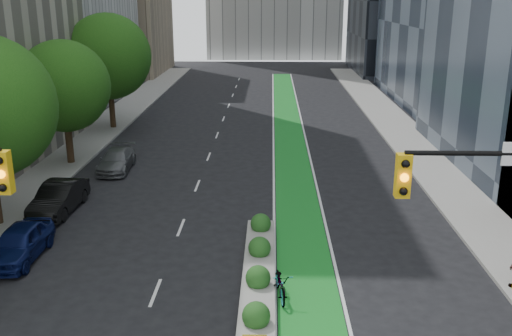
# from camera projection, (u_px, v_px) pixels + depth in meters

# --- Properties ---
(sidewalk_left) EXTENTS (3.60, 90.00, 0.15)m
(sidewalk_left) POSITION_uv_depth(u_px,v_px,m) (75.00, 151.00, 38.90)
(sidewalk_left) COLOR gray
(sidewalk_left) RESTS_ON ground
(sidewalk_right) EXTENTS (3.60, 90.00, 0.15)m
(sidewalk_right) POSITION_uv_depth(u_px,v_px,m) (422.00, 153.00, 38.28)
(sidewalk_right) COLOR gray
(sidewalk_right) RESTS_ON ground
(bike_lane_paint) EXTENTS (2.20, 70.00, 0.01)m
(bike_lane_paint) POSITION_uv_depth(u_px,v_px,m) (289.00, 136.00, 43.31)
(bike_lane_paint) COLOR #177E24
(bike_lane_paint) RESTS_ON ground
(tree_midfar) EXTENTS (5.60, 5.60, 7.76)m
(tree_midfar) POSITION_uv_depth(u_px,v_px,m) (64.00, 86.00, 34.59)
(tree_midfar) COLOR black
(tree_midfar) RESTS_ON ground
(tree_far) EXTENTS (6.60, 6.60, 9.00)m
(tree_far) POSITION_uv_depth(u_px,v_px,m) (108.00, 57.00, 43.93)
(tree_far) COLOR black
(tree_far) RESTS_ON ground
(median_planter) EXTENTS (1.20, 10.26, 1.10)m
(median_planter) POSITION_uv_depth(u_px,v_px,m) (259.00, 271.00, 21.30)
(median_planter) COLOR gray
(median_planter) RESTS_ON ground
(bicycle) EXTENTS (0.95, 2.08, 1.05)m
(bicycle) POSITION_uv_depth(u_px,v_px,m) (281.00, 283.00, 20.10)
(bicycle) COLOR gray
(bicycle) RESTS_ON ground
(parked_car_left_near) EXTENTS (1.67, 4.15, 1.41)m
(parked_car_left_near) POSITION_uv_depth(u_px,v_px,m) (20.00, 243.00, 22.94)
(parked_car_left_near) COLOR #0C1549
(parked_car_left_near) RESTS_ON ground
(parked_car_left_mid) EXTENTS (1.74, 4.55, 1.48)m
(parked_car_left_mid) POSITION_uv_depth(u_px,v_px,m) (59.00, 198.00, 27.93)
(parked_car_left_mid) COLOR black
(parked_car_left_mid) RESTS_ON ground
(parked_car_left_far) EXTENTS (1.94, 4.45, 1.27)m
(parked_car_left_far) POSITION_uv_depth(u_px,v_px,m) (117.00, 160.00, 34.66)
(parked_car_left_far) COLOR #545659
(parked_car_left_far) RESTS_ON ground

